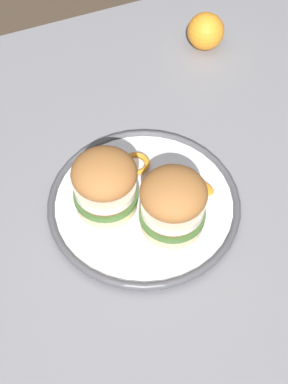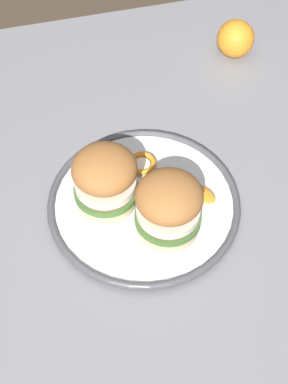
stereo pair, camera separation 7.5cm
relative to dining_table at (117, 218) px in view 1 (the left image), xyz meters
The scene contains 8 objects.
ground_plane 0.63m from the dining_table, ahead, with size 8.00×8.00×0.00m, color #4C3D2D.
dining_table is the anchor object (origin of this frame).
dinner_plate 0.11m from the dining_table, 61.30° to the right, with size 0.30×0.30×0.02m.
sandwich_half_left 0.19m from the dining_table, 63.93° to the right, with size 0.14×0.14×0.10m.
sandwich_half_right 0.16m from the dining_table, 126.83° to the right, with size 0.13×0.13×0.10m.
orange_peel_curled 0.12m from the dining_table, 21.27° to the left, with size 0.06×0.06×0.01m.
orange_peel_strip_long 0.17m from the dining_table, 28.35° to the right, with size 0.06×0.06×0.01m.
whole_orange 0.40m from the dining_table, 41.92° to the left, with size 0.07×0.07×0.07m, color orange.
Camera 1 is at (-0.17, -0.52, 1.45)m, focal length 53.31 mm.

